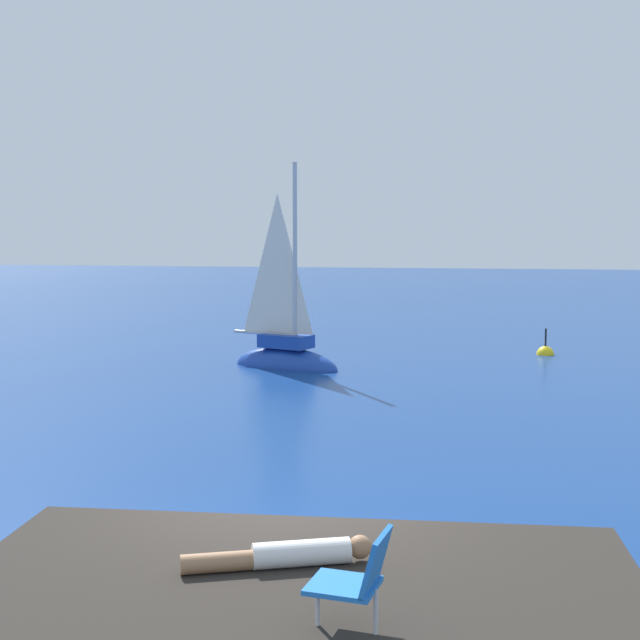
# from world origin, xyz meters

# --- Properties ---
(ground_plane) EXTENTS (160.00, 160.00, 0.00)m
(ground_plane) POSITION_xyz_m (0.00, 0.00, 0.00)
(ground_plane) COLOR navy
(boulder_seaward) EXTENTS (1.84, 1.67, 1.05)m
(boulder_seaward) POSITION_xyz_m (0.52, -0.08, 0.00)
(boulder_seaward) COLOR #2A2A25
(boulder_seaward) RESTS_ON ground
(boulder_inland) EXTENTS (1.61, 1.33, 1.08)m
(boulder_inland) POSITION_xyz_m (-1.49, -0.27, 0.00)
(boulder_inland) COLOR #2F221F
(boulder_inland) RESTS_ON ground
(sailboat_near) EXTENTS (3.62, 2.28, 6.52)m
(sailboat_near) POSITION_xyz_m (-3.31, 15.21, 0.35)
(sailboat_near) COLOR #193D99
(sailboat_near) RESTS_ON ground
(person_sunbather) EXTENTS (1.68, 0.79, 0.25)m
(person_sunbather) POSITION_xyz_m (0.47, -2.11, 1.10)
(person_sunbather) COLOR white
(person_sunbather) RESTS_ON shore_ledge
(beach_chair) EXTENTS (0.66, 0.56, 0.80)m
(beach_chair) POSITION_xyz_m (1.27, -3.27, 1.43)
(beach_chair) COLOR blue
(beach_chair) RESTS_ON shore_ledge
(marker_buoy) EXTENTS (0.56, 0.56, 1.13)m
(marker_buoy) POSITION_xyz_m (4.40, 19.21, 0.01)
(marker_buoy) COLOR yellow
(marker_buoy) RESTS_ON ground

